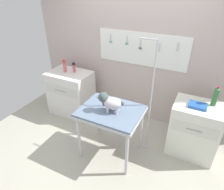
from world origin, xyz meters
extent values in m
cube|color=#B0AD9C|center=(0.00, 0.00, -0.02)|extent=(4.40, 4.00, 0.04)
cube|color=#BFACA7|center=(0.00, 1.28, 1.15)|extent=(4.00, 0.06, 2.30)
cube|color=white|center=(0.09, 1.24, 1.36)|extent=(1.57, 0.02, 0.56)
cylinder|color=gray|center=(-0.48, 1.23, 1.56)|extent=(0.01, 0.02, 0.01)
cube|color=silver|center=(-0.48, 1.22, 1.49)|extent=(0.01, 0.00, 0.11)
cube|color=silver|center=(-0.47, 1.22, 1.49)|extent=(0.01, 0.00, 0.11)
torus|color=#29935C|center=(-0.49, 1.22, 1.42)|extent=(0.03, 0.01, 0.03)
torus|color=#29935C|center=(-0.46, 1.22, 1.42)|extent=(0.03, 0.01, 0.03)
cylinder|color=gray|center=(-0.17, 1.23, 1.57)|extent=(0.01, 0.02, 0.01)
cube|color=silver|center=(-0.17, 1.22, 1.50)|extent=(0.01, 0.00, 0.11)
cube|color=silver|center=(-0.16, 1.22, 1.50)|extent=(0.01, 0.00, 0.11)
torus|color=#2E9058|center=(-0.18, 1.22, 1.43)|extent=(0.03, 0.01, 0.03)
torus|color=#2E9058|center=(-0.16, 1.22, 1.43)|extent=(0.03, 0.01, 0.03)
cylinder|color=gray|center=(0.08, 1.23, 1.52)|extent=(0.01, 0.02, 0.01)
cube|color=silver|center=(0.07, 1.22, 1.45)|extent=(0.01, 0.00, 0.11)
cube|color=silver|center=(0.08, 1.22, 1.45)|extent=(0.01, 0.00, 0.11)
torus|color=black|center=(0.06, 1.22, 1.38)|extent=(0.03, 0.01, 0.03)
torus|color=black|center=(0.09, 1.22, 1.38)|extent=(0.03, 0.01, 0.03)
cylinder|color=gray|center=(0.39, 1.23, 1.51)|extent=(0.01, 0.02, 0.01)
cube|color=silver|center=(0.39, 1.22, 1.44)|extent=(0.03, 0.01, 0.13)
cylinder|color=gray|center=(0.68, 1.23, 1.55)|extent=(0.01, 0.02, 0.01)
cube|color=silver|center=(0.68, 1.22, 1.48)|extent=(0.03, 0.01, 0.13)
cylinder|color=#B7B7BC|center=(-0.31, -0.16, 0.37)|extent=(0.04, 0.04, 0.74)
cylinder|color=#B7B7BC|center=(0.45, -0.16, 0.37)|extent=(0.04, 0.04, 0.74)
cylinder|color=#B7B7BC|center=(-0.31, 0.41, 0.37)|extent=(0.04, 0.04, 0.74)
cylinder|color=#B7B7BC|center=(0.45, 0.41, 0.37)|extent=(0.04, 0.04, 0.74)
cube|color=#B7B7BC|center=(0.07, 0.13, 0.76)|extent=(0.88, 0.69, 0.03)
cube|color=slate|center=(0.07, 0.13, 0.79)|extent=(0.85, 0.67, 0.03)
cylinder|color=#B7B7BC|center=(0.53, 0.49, 0.01)|extent=(0.11, 0.11, 0.01)
cylinder|color=#B7B7BC|center=(0.53, 0.49, 0.88)|extent=(0.02, 0.02, 1.76)
cylinder|color=#B7B7BC|center=(0.41, 0.49, 1.75)|extent=(0.24, 0.02, 0.02)
cylinder|color=silver|center=(0.06, 0.05, 0.85)|extent=(0.04, 0.04, 0.09)
cylinder|color=silver|center=(0.04, 0.13, 0.85)|extent=(0.04, 0.04, 0.09)
cylinder|color=silver|center=(0.19, 0.08, 0.85)|extent=(0.04, 0.04, 0.09)
cylinder|color=silver|center=(0.17, 0.16, 0.85)|extent=(0.04, 0.04, 0.09)
ellipsoid|color=silver|center=(0.11, 0.11, 0.94)|extent=(0.30, 0.22, 0.16)
ellipsoid|color=#455252|center=(0.02, 0.09, 0.93)|extent=(0.12, 0.14, 0.09)
sphere|color=#455252|center=(-0.02, 0.08, 1.01)|extent=(0.14, 0.14, 0.14)
ellipsoid|color=silver|center=(-0.07, 0.07, 1.00)|extent=(0.07, 0.06, 0.04)
sphere|color=black|center=(-0.10, 0.06, 1.00)|extent=(0.02, 0.02, 0.02)
ellipsoid|color=#455252|center=(0.01, 0.03, 1.02)|extent=(0.05, 0.04, 0.08)
ellipsoid|color=#455252|center=(-0.02, 0.14, 1.02)|extent=(0.05, 0.04, 0.08)
sphere|color=#455252|center=(0.24, 0.13, 0.96)|extent=(0.06, 0.06, 0.06)
cube|color=silver|center=(-1.14, 0.79, 0.44)|extent=(0.80, 0.56, 0.87)
cube|color=silver|center=(-1.14, 0.50, 0.63)|extent=(0.70, 0.01, 0.17)
cylinder|color=#99999E|center=(-1.14, 0.49, 0.63)|extent=(0.24, 0.02, 0.02)
cube|color=silver|center=(1.18, 0.71, 0.43)|extent=(0.68, 0.52, 0.85)
cube|color=silver|center=(1.18, 0.44, 0.62)|extent=(0.60, 0.01, 0.17)
cylinder|color=#99999E|center=(1.18, 0.44, 0.62)|extent=(0.20, 0.02, 0.02)
cylinder|color=#D35466|center=(-1.06, 0.85, 0.93)|extent=(0.05, 0.05, 0.12)
cylinder|color=#D35466|center=(-1.06, 0.85, 1.00)|extent=(0.02, 0.02, 0.02)
cube|color=black|center=(-1.06, 0.85, 1.04)|extent=(0.05, 0.03, 0.04)
cylinder|color=#D25D5D|center=(-1.22, 0.79, 0.96)|extent=(0.06, 0.06, 0.17)
cylinder|color=#D25D5D|center=(-1.22, 0.79, 1.05)|extent=(0.03, 0.03, 0.02)
cube|color=red|center=(-1.22, 0.79, 1.08)|extent=(0.05, 0.03, 0.04)
cylinder|color=#336C36|center=(1.34, 0.81, 0.98)|extent=(0.07, 0.07, 0.25)
cone|color=#336C36|center=(1.34, 0.81, 1.12)|extent=(0.07, 0.07, 0.02)
cylinder|color=red|center=(1.34, 0.81, 1.14)|extent=(0.03, 0.03, 0.02)
cube|color=blue|center=(1.15, 0.67, 0.87)|extent=(0.24, 0.18, 0.04)
camera|label=1|loc=(1.10, -1.90, 2.38)|focal=31.74mm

